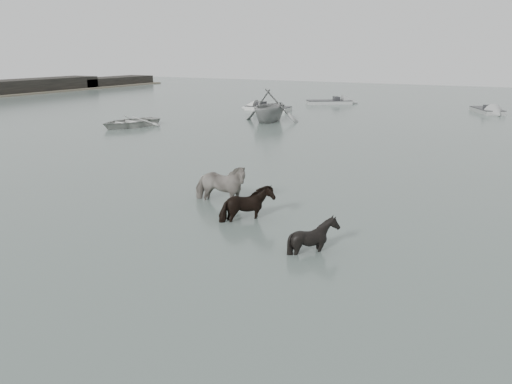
% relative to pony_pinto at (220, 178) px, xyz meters
% --- Properties ---
extents(ground, '(140.00, 140.00, 0.00)m').
position_rel_pony_pinto_xyz_m(ground, '(3.00, -1.56, -0.89)').
color(ground, '#52625A').
rests_on(ground, ground).
extents(pony_pinto, '(2.24, 1.29, 1.79)m').
position_rel_pony_pinto_xyz_m(pony_pinto, '(0.00, 0.00, 0.00)').
color(pony_pinto, black).
rests_on(pony_pinto, ground).
extents(pony_dark, '(1.53, 1.69, 1.46)m').
position_rel_pony_pinto_xyz_m(pony_dark, '(1.84, -1.29, -0.16)').
color(pony_dark, black).
rests_on(pony_dark, ground).
extents(pony_black, '(1.32, 1.20, 1.34)m').
position_rel_pony_pinto_xyz_m(pony_black, '(4.62, -2.62, -0.22)').
color(pony_black, black).
rests_on(pony_black, ground).
extents(rowboat_lead, '(4.09, 4.99, 0.90)m').
position_rel_pony_pinto_xyz_m(rowboat_lead, '(-15.41, 12.44, -0.44)').
color(rowboat_lead, '#BABBB5').
rests_on(rowboat_lead, ground).
extents(rowboat_trail, '(4.63, 5.25, 2.60)m').
position_rel_pony_pinto_xyz_m(rowboat_trail, '(-7.90, 19.50, 0.41)').
color(rowboat_trail, gray).
rests_on(rowboat_trail, ground).
extents(skiff_outer, '(5.57, 1.70, 0.75)m').
position_rel_pony_pinto_xyz_m(skiff_outer, '(-11.32, 25.98, -0.52)').
color(skiff_outer, silver).
rests_on(skiff_outer, ground).
extents(skiff_mid, '(3.80, 5.66, 0.75)m').
position_rel_pony_pinto_xyz_m(skiff_mid, '(6.20, 33.41, -0.52)').
color(skiff_mid, gray).
rests_on(skiff_mid, ground).
extents(skiff_far, '(6.02, 4.74, 0.75)m').
position_rel_pony_pinto_xyz_m(skiff_far, '(-8.43, 33.79, -0.52)').
color(skiff_far, '#9EA19E').
rests_on(skiff_far, ground).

